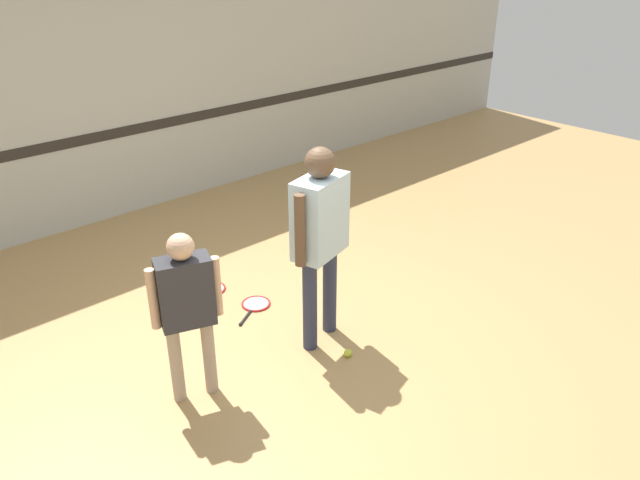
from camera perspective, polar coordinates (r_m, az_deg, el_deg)
name	(u,v)px	position (r m, az deg, el deg)	size (l,w,h in m)	color
ground_plane	(298,342)	(5.41, -2.04, -9.26)	(16.00, 16.00, 0.00)	tan
wall_back	(90,87)	(7.64, -20.31, 13.01)	(16.00, 0.07, 3.20)	beige
person_instructor	(320,227)	(4.92, 0.00, 1.22)	(0.63, 0.38, 1.71)	#2D334C
person_student_left	(186,300)	(4.48, -12.13, -5.40)	(0.49, 0.32, 1.35)	tan
racket_spare_on_floor	(212,289)	(6.21, -9.89, -4.48)	(0.37, 0.50, 0.03)	red
racket_second_spare	(255,305)	(5.91, -5.96, -5.92)	(0.52, 0.39, 0.03)	red
tennis_ball_near_instructor	(348,353)	(5.23, 2.57, -10.28)	(0.07, 0.07, 0.07)	#CCE038
tennis_ball_by_spare_racket	(190,300)	(6.03, -11.79, -5.43)	(0.07, 0.07, 0.07)	#CCE038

